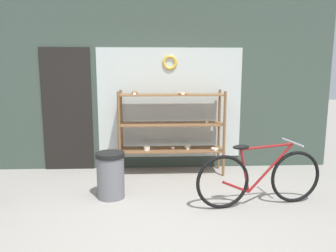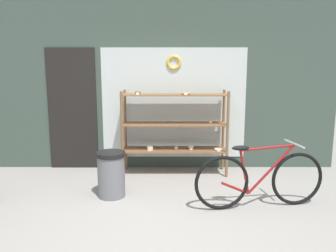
% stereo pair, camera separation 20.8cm
% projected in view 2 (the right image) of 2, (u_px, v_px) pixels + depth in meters
% --- Properties ---
extents(ground_plane, '(30.00, 30.00, 0.00)m').
position_uv_depth(ground_plane, '(159.00, 225.00, 3.71)').
color(ground_plane, gray).
extents(storefront_facade, '(6.08, 0.13, 3.77)m').
position_uv_depth(storefront_facade, '(160.00, 64.00, 5.61)').
color(storefront_facade, '#3D4C42').
rests_on(storefront_facade, ground_plane).
extents(display_case, '(1.73, 0.46, 1.40)m').
position_uv_depth(display_case, '(175.00, 125.00, 5.42)').
color(display_case, brown).
rests_on(display_case, ground_plane).
extents(bicycle, '(1.69, 0.46, 0.83)m').
position_uv_depth(bicycle, '(259.00, 179.00, 4.13)').
color(bicycle, black).
rests_on(bicycle, ground_plane).
extents(trash_bin, '(0.39, 0.39, 0.63)m').
position_uv_depth(trash_bin, '(111.00, 172.00, 4.48)').
color(trash_bin, slate).
rests_on(trash_bin, ground_plane).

